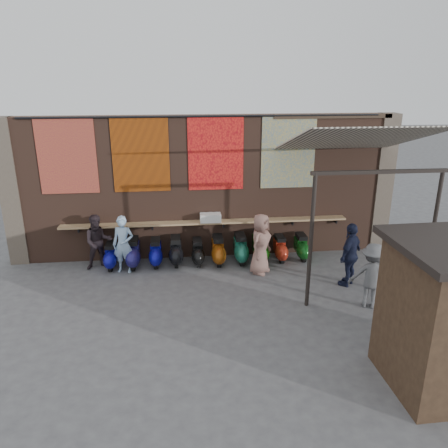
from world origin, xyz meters
name	(u,v)px	position (x,y,z in m)	size (l,w,h in m)	color
ground	(213,297)	(0.00, 0.00, 0.00)	(70.00, 70.00, 0.00)	#474749
brick_wall	(205,188)	(0.00, 2.70, 2.00)	(10.00, 0.40, 4.00)	brown
pier_left	(12,193)	(-5.20, 2.70, 2.00)	(0.50, 0.50, 4.00)	#4C4238
pier_right	(382,183)	(5.20, 2.70, 2.00)	(0.50, 0.50, 4.00)	#4C4238
eating_counter	(206,222)	(0.00, 2.33, 1.10)	(8.00, 0.32, 0.05)	#9E7A51
shelf_box	(210,218)	(0.12, 2.30, 1.24)	(0.58, 0.31, 0.23)	white
tapestry_redgold	(67,156)	(-3.60, 2.48, 3.00)	(1.50, 0.02, 2.00)	maroon
tapestry_sun	(141,155)	(-1.70, 2.48, 3.00)	(1.50, 0.02, 2.00)	#D8560C
tapestry_orange	(216,153)	(0.30, 2.48, 3.00)	(1.50, 0.02, 2.00)	red
tapestry_multi	(288,152)	(2.30, 2.48, 3.00)	(1.50, 0.02, 2.00)	#2A5D9D
hang_rail	(204,116)	(0.00, 2.47, 3.98)	(0.06, 0.06, 9.50)	black
scooter_stool_0	(111,256)	(-2.63, 1.97, 0.35)	(0.33, 0.73, 0.69)	#0D0E88
scooter_stool_1	(133,253)	(-2.02, 1.99, 0.39)	(0.37, 0.83, 0.79)	navy
scooter_stool_2	(156,253)	(-1.42, 2.02, 0.37)	(0.35, 0.77, 0.73)	#0C0D88
scooter_stool_3	(176,251)	(-0.86, 2.03, 0.39)	(0.37, 0.81, 0.77)	black
scooter_stool_4	(198,252)	(-0.27, 1.98, 0.35)	(0.33, 0.74, 0.70)	black
scooter_stool_5	(218,250)	(0.30, 1.95, 0.39)	(0.37, 0.82, 0.78)	#7E3B0B
scooter_stool_6	(240,249)	(0.93, 1.99, 0.40)	(0.38, 0.84, 0.79)	#175D48
scooter_stool_7	(260,247)	(1.49, 1.97, 0.43)	(0.40, 0.90, 0.85)	#14620E
scooter_stool_8	(280,249)	(2.07, 2.00, 0.35)	(0.33, 0.74, 0.70)	#A42715
scooter_stool_9	(301,247)	(2.69, 2.03, 0.36)	(0.34, 0.75, 0.71)	#0E4914
diner_left	(123,244)	(-2.23, 1.70, 0.77)	(0.56, 0.37, 1.55)	#99BCDF
diner_right	(98,242)	(-2.93, 2.00, 0.76)	(0.74, 0.57, 1.52)	#2E2429
shopper_navy	(350,255)	(3.42, 0.31, 0.81)	(0.95, 0.40, 1.63)	#161B33
shopper_grey	(372,276)	(3.49, -0.79, 0.76)	(0.98, 0.56, 1.52)	#595A5E
shopper_tan	(261,244)	(1.35, 1.25, 0.82)	(0.80, 0.52, 1.63)	#855F55
stall_sign	(438,266)	(3.83, -2.55, 1.78)	(1.20, 0.04, 0.50)	gold
stall_shelf	(431,310)	(3.83, -2.55, 0.90)	(1.89, 0.10, 0.06)	#473321
awning_canvas	(355,139)	(3.50, 0.90, 3.55)	(3.20, 3.40, 0.03)	beige
awning_ledger	(333,116)	(3.50, 2.49, 3.95)	(3.30, 0.08, 0.12)	#33261C
awning_header	(380,172)	(3.50, -0.60, 3.08)	(3.00, 0.08, 0.08)	black
awning_post_left	(311,242)	(2.10, -0.60, 1.55)	(0.09, 0.09, 3.10)	black
awning_post_right	(432,237)	(4.90, -0.60, 1.55)	(0.09, 0.09, 3.10)	black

